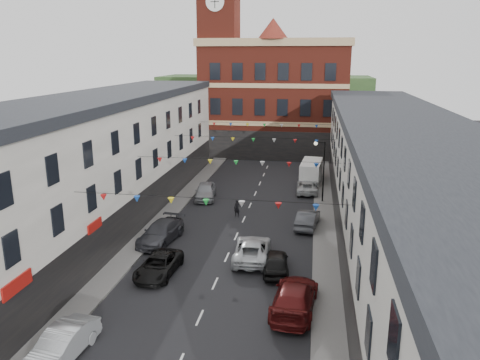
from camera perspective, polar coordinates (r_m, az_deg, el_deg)
The scene contains 20 objects.
ground at distance 33.50m, azimuth -1.62°, elevation -9.39°, with size 160.00×160.00×0.00m, color black.
pavement_left at distance 37.03m, azimuth -11.67°, elevation -7.15°, with size 1.80×64.00×0.15m, color #605E5B.
pavement_right at distance 34.83m, azimuth 10.36°, elevation -8.53°, with size 1.80×64.00×0.15m, color #605E5B.
terrace_left at distance 36.59m, azimuth -19.83°, elevation 0.68°, with size 8.40×56.00×10.70m.
terrace_right at distance 32.82m, azimuth 19.33°, elevation -1.76°, with size 8.40×56.00×9.70m.
civic_building at distance 68.42m, azimuth 4.30°, elevation 10.13°, with size 20.60×13.30×18.50m.
clock_tower at distance 66.34m, azimuth -2.53°, elevation 15.88°, with size 5.60×5.60×30.00m.
distant_hill at distance 92.92m, azimuth 3.06°, elevation 9.46°, with size 40.00×14.00×10.00m, color #284721.
street_lamp at distance 45.10m, azimuth 9.89°, elevation 2.03°, with size 1.10×0.36×6.00m.
car_left_b at distance 24.57m, azimuth -20.92°, elevation -18.26°, with size 1.56×4.48×1.48m, color #B0B5B9.
car_left_c at distance 31.22m, azimuth -9.90°, elevation -10.21°, with size 2.16×4.68×1.30m, color black.
car_left_d at distance 36.34m, azimuth -9.63°, elevation -6.30°, with size 2.15×5.29×1.53m, color #36373C.
car_left_e at distance 46.53m, azimuth -4.23°, elevation -1.34°, with size 1.89×4.71×1.60m, color #9A9DA3.
car_right_c at distance 26.92m, azimuth 6.66°, elevation -14.00°, with size 2.28×5.62×1.63m, color #561111.
car_right_d at distance 31.13m, azimuth 4.37°, elevation -9.98°, with size 1.67×4.15×1.41m, color black.
car_right_e at distance 39.18m, azimuth 8.24°, elevation -4.71°, with size 1.55×4.44×1.46m, color #414348.
car_right_f at distance 48.96m, azimuth 8.20°, elevation -0.81°, with size 2.15×4.67×1.30m, color #B4B8B9.
moving_car at distance 32.93m, azimuth 1.48°, elevation -8.44°, with size 2.45×5.31×1.48m, color silver.
white_van at distance 52.94m, azimuth 8.67°, elevation 0.98°, with size 2.10×5.45×2.41m, color white.
pedestrian at distance 41.36m, azimuth -0.37°, elevation -3.46°, with size 0.55×0.36×1.51m, color black.
Camera 1 is at (5.73, -30.00, 13.78)m, focal length 35.00 mm.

